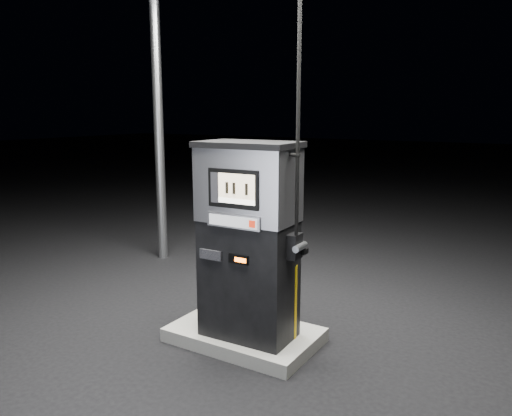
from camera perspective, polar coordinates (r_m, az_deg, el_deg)
The scene contains 5 objects.
ground at distance 5.79m, azimuth -1.31°, elevation -14.95°, with size 80.00×80.00×0.00m, color black.
pump_island at distance 5.76m, azimuth -1.31°, elevation -14.28°, with size 1.60×1.00×0.15m, color slate.
fuel_dispenser at distance 5.22m, azimuth -0.83°, elevation -3.57°, with size 1.15×0.65×4.32m.
bollard_left at distance 6.01m, azimuth -5.31°, elevation -7.78°, with size 0.12×0.12×0.91m, color #E7B90C.
bollard_right at distance 5.37m, azimuth 4.12°, elevation -10.65°, with size 0.11×0.11×0.81m, color #E7B90C.
Camera 1 is at (2.83, -4.37, 2.53)m, focal length 35.00 mm.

